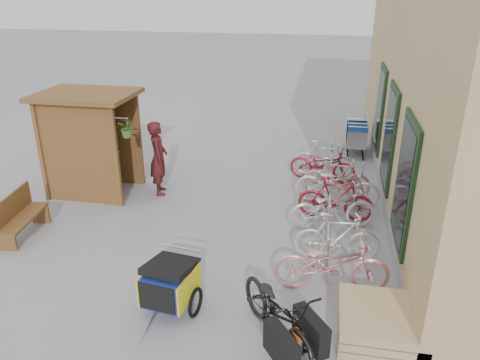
% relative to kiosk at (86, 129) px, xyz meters
% --- Properties ---
extents(ground, '(80.00, 80.00, 0.00)m').
position_rel_kiosk_xyz_m(ground, '(3.28, -2.47, -1.55)').
color(ground, gray).
extents(kiosk, '(2.49, 1.65, 2.40)m').
position_rel_kiosk_xyz_m(kiosk, '(0.00, 0.00, 0.00)').
color(kiosk, brown).
rests_on(kiosk, ground).
extents(bike_rack, '(0.05, 5.35, 0.86)m').
position_rel_kiosk_xyz_m(bike_rack, '(5.58, -0.07, -1.04)').
color(bike_rack, '#A5A8AD').
rests_on(bike_rack, ground).
extents(pallet_stack, '(1.00, 1.20, 0.40)m').
position_rel_kiosk_xyz_m(pallet_stack, '(6.28, -3.87, -1.34)').
color(pallet_stack, tan).
rests_on(pallet_stack, ground).
extents(bench, '(0.58, 1.43, 0.88)m').
position_rel_kiosk_xyz_m(bench, '(-0.39, -2.26, -1.10)').
color(bench, brown).
rests_on(bench, ground).
extents(shopping_carts, '(0.56, 1.55, 1.01)m').
position_rel_kiosk_xyz_m(shopping_carts, '(6.28, 4.10, -0.97)').
color(shopping_carts, silver).
rests_on(shopping_carts, ground).
extents(child_trailer, '(0.94, 1.52, 0.88)m').
position_rel_kiosk_xyz_m(child_trailer, '(3.25, -3.87, -1.07)').
color(child_trailer, navy).
rests_on(child_trailer, ground).
extents(cargo_bike, '(1.65, 1.93, 1.00)m').
position_rel_kiosk_xyz_m(cargo_bike, '(4.96, -4.30, -1.06)').
color(cargo_bike, black).
rests_on(cargo_bike, ground).
extents(person_kiosk, '(0.60, 0.74, 1.76)m').
position_rel_kiosk_xyz_m(person_kiosk, '(1.61, 0.23, -0.67)').
color(person_kiosk, maroon).
rests_on(person_kiosk, ground).
extents(bike_0, '(1.92, 0.84, 0.98)m').
position_rel_kiosk_xyz_m(bike_0, '(5.65, -2.89, -1.06)').
color(bike_0, pink).
rests_on(bike_0, ground).
extents(bike_1, '(1.56, 0.52, 0.92)m').
position_rel_kiosk_xyz_m(bike_1, '(5.74, -1.95, -1.09)').
color(bike_1, white).
rests_on(bike_1, ground).
extents(bike_2, '(1.86, 1.07, 0.92)m').
position_rel_kiosk_xyz_m(bike_2, '(5.64, -0.78, -1.09)').
color(bike_2, silver).
rests_on(bike_2, ground).
extents(bike_3, '(1.61, 0.56, 0.95)m').
position_rel_kiosk_xyz_m(bike_3, '(5.71, -0.35, -1.08)').
color(bike_3, maroon).
rests_on(bike_3, ground).
extents(bike_4, '(1.95, 0.90, 0.99)m').
position_rel_kiosk_xyz_m(bike_4, '(5.74, 0.35, -1.06)').
color(bike_4, silver).
rests_on(bike_4, ground).
extents(bike_5, '(1.60, 0.57, 0.95)m').
position_rel_kiosk_xyz_m(bike_5, '(5.71, 0.84, -1.08)').
color(bike_5, pink).
rests_on(bike_5, ground).
extents(bike_6, '(1.74, 0.89, 0.87)m').
position_rel_kiosk_xyz_m(bike_6, '(5.38, 1.71, -1.11)').
color(bike_6, maroon).
rests_on(bike_6, ground).
extents(bike_7, '(1.60, 0.54, 0.95)m').
position_rel_kiosk_xyz_m(bike_7, '(5.39, 2.01, -1.08)').
color(bike_7, silver).
rests_on(bike_7, ground).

